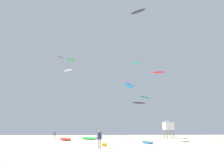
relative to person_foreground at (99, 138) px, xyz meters
The scene contains 17 objects.
ground_plane 6.01m from the person_foreground, 65.48° to the right, with size 120.00×120.00×0.00m, color beige.
person_foreground is the anchor object (origin of this frame).
person_midground 19.29m from the person_foreground, 115.96° to the left, with size 0.37×0.54×1.64m.
kite_grounded_near 15.89m from the person_foreground, 111.74° to the left, with size 3.23×3.94×0.52m.
kite_grounded_mid 17.95m from the person_foreground, 95.58° to the left, with size 4.19×4.75×0.64m.
kite_grounded_far 9.52m from the person_foreground, 44.76° to the left, with size 1.46×3.17×0.39m.
lifeguard_tower 25.66m from the person_foreground, 52.05° to the left, with size 2.30×2.30×4.15m.
cooler_box 2.76m from the person_foreground, 76.30° to the left, with size 0.56×0.36×0.32m, color yellow.
kite_aloft_0 30.98m from the person_foreground, 58.97° to the left, with size 3.50×2.82×0.50m.
kite_aloft_1 32.83m from the person_foreground, 107.17° to the left, with size 2.66×1.99×0.45m.
kite_aloft_2 16.48m from the person_foreground, 66.13° to the left, with size 2.87×3.39×0.69m.
kite_aloft_3 40.85m from the person_foreground, 106.19° to the left, with size 3.73×3.20×0.50m.
kite_aloft_4 46.18m from the person_foreground, 110.06° to the left, with size 2.41×2.21×0.59m.
kite_aloft_5 29.79m from the person_foreground, 64.27° to the left, with size 3.89×3.97×0.90m.
kite_aloft_6 34.33m from the person_foreground, 69.10° to the left, with size 4.51×2.15×0.91m.
kite_aloft_7 36.42m from the person_foreground, 68.43° to the left, with size 2.65×1.69×0.45m.
kite_aloft_8 32.68m from the person_foreground, 56.12° to the left, with size 3.41×1.70×0.47m.
Camera 1 is at (-2.73, -12.11, 1.67)m, focal length 26.95 mm.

